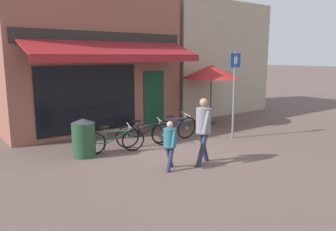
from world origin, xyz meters
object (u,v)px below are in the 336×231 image
(pedestrian_adult, at_px, (203,124))
(litter_bin, at_px, (84,138))
(pedestrian_child, at_px, (170,141))
(parking_sign, at_px, (234,86))
(bicycle_blue, at_px, (174,129))
(cafe_parasol, at_px, (211,72))
(bicycle_black, at_px, (145,135))
(bicycle_green, at_px, (114,141))

(pedestrian_adult, xyz_separation_m, litter_bin, (-2.13, 2.34, -0.48))
(pedestrian_child, height_order, parking_sign, parking_sign)
(bicycle_blue, distance_m, cafe_parasol, 3.49)
(bicycle_blue, height_order, pedestrian_adult, pedestrian_adult)
(bicycle_blue, bearing_deg, pedestrian_child, -128.41)
(pedestrian_adult, xyz_separation_m, pedestrian_child, (-0.92, 0.15, -0.30))
(parking_sign, bearing_deg, pedestrian_adult, -152.74)
(litter_bin, bearing_deg, pedestrian_child, -61.08)
(parking_sign, relative_size, cafe_parasol, 1.21)
(cafe_parasol, bearing_deg, litter_bin, -169.18)
(bicycle_black, xyz_separation_m, cafe_parasol, (3.89, 1.27, 1.67))
(litter_bin, bearing_deg, bicycle_green, -15.75)
(bicycle_green, bearing_deg, pedestrian_adult, -40.89)
(bicycle_blue, bearing_deg, litter_bin, 178.51)
(bicycle_green, height_order, bicycle_blue, bicycle_blue)
(parking_sign, xyz_separation_m, cafe_parasol, (1.05, 2.12, 0.35))
(cafe_parasol, bearing_deg, bicycle_blue, -155.64)
(pedestrian_adult, distance_m, parking_sign, 2.94)
(litter_bin, relative_size, cafe_parasol, 0.45)
(bicycle_blue, bearing_deg, bicycle_green, -176.92)
(parking_sign, bearing_deg, cafe_parasol, 63.60)
(bicycle_green, distance_m, cafe_parasol, 5.39)
(bicycle_black, bearing_deg, parking_sign, 2.99)
(pedestrian_adult, height_order, cafe_parasol, cafe_parasol)
(pedestrian_child, bearing_deg, bicycle_blue, -142.01)
(pedestrian_adult, bearing_deg, cafe_parasol, -134.27)
(bicycle_blue, relative_size, pedestrian_adult, 1.04)
(pedestrian_adult, bearing_deg, litter_bin, -45.61)
(pedestrian_adult, bearing_deg, bicycle_blue, -108.09)
(bicycle_black, xyz_separation_m, parking_sign, (2.84, -0.85, 1.32))
(litter_bin, bearing_deg, cafe_parasol, 10.82)
(bicycle_green, distance_m, pedestrian_adult, 2.60)
(bicycle_black, relative_size, litter_bin, 1.63)
(pedestrian_child, bearing_deg, cafe_parasol, -155.62)
(bicycle_green, xyz_separation_m, cafe_parasol, (4.95, 1.31, 1.69))
(bicycle_blue, xyz_separation_m, pedestrian_child, (-1.71, -2.02, 0.31))
(cafe_parasol, bearing_deg, pedestrian_adult, -136.32)
(bicycle_black, relative_size, parking_sign, 0.60)
(pedestrian_adult, distance_m, litter_bin, 3.20)
(pedestrian_adult, distance_m, pedestrian_child, 0.98)
(bicycle_green, relative_size, pedestrian_child, 1.44)
(bicycle_green, distance_m, parking_sign, 4.20)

